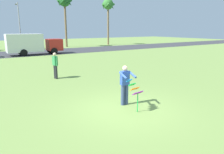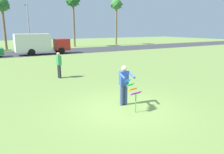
# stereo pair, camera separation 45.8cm
# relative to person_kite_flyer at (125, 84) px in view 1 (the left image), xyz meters

# --- Properties ---
(ground_plane) EXTENTS (120.00, 120.00, 0.00)m
(ground_plane) POSITION_rel_person_kite_flyer_xyz_m (-0.26, -0.37, -0.95)
(ground_plane) COLOR olive
(road_strip) EXTENTS (120.00, 8.00, 0.01)m
(road_strip) POSITION_rel_person_kite_flyer_xyz_m (-0.26, 23.27, -0.95)
(road_strip) COLOR #38383D
(road_strip) RESTS_ON ground
(person_kite_flyer) EXTENTS (0.60, 0.70, 1.73)m
(person_kite_flyer) POSITION_rel_person_kite_flyer_xyz_m (0.00, 0.00, 0.00)
(person_kite_flyer) COLOR #384772
(person_kite_flyer) RESTS_ON ground
(kite_held) EXTENTS (0.52, 0.67, 1.26)m
(kite_held) POSITION_rel_person_kite_flyer_xyz_m (-0.08, -0.77, -0.08)
(kite_held) COLOR blue
(kite_held) RESTS_ON ground
(parked_truck_red_cab) EXTENTS (6.72, 2.16, 2.62)m
(parked_truck_red_cab) POSITION_rel_person_kite_flyer_xyz_m (0.93, 20.87, 0.46)
(parked_truck_red_cab) COLOR #B2231E
(parked_truck_red_cab) RESTS_ON ground
(palm_tree_centre_far) EXTENTS (2.58, 2.71, 9.08)m
(palm_tree_centre_far) POSITION_rel_person_kite_flyer_xyz_m (8.97, 29.77, 6.66)
(palm_tree_centre_far) COLOR brown
(palm_tree_centre_far) RESTS_ON ground
(palm_tree_far_left) EXTENTS (2.58, 2.71, 9.04)m
(palm_tree_far_left) POSITION_rel_person_kite_flyer_xyz_m (18.22, 30.28, 6.63)
(palm_tree_far_left) COLOR brown
(palm_tree_far_left) RESTS_ON ground
(streetlight_pole) EXTENTS (0.24, 1.65, 7.00)m
(streetlight_pole) POSITION_rel_person_kite_flyer_xyz_m (0.94, 27.89, 3.05)
(streetlight_pole) COLOR #9E9EA3
(streetlight_pole) RESTS_ON ground
(person_walker_near) EXTENTS (0.27, 0.56, 1.73)m
(person_walker_near) POSITION_rel_person_kite_flyer_xyz_m (-0.88, 6.51, -0.02)
(person_walker_near) COLOR #26262B
(person_walker_near) RESTS_ON ground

